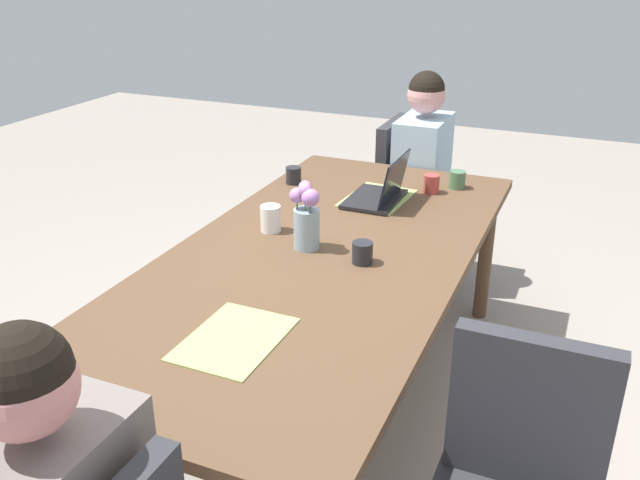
# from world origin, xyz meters

# --- Properties ---
(ground_plane) EXTENTS (10.00, 10.00, 0.00)m
(ground_plane) POSITION_xyz_m (0.00, 0.00, 0.00)
(ground_plane) COLOR gray
(dining_table) EXTENTS (2.30, 1.07, 0.74)m
(dining_table) POSITION_xyz_m (0.00, 0.00, 0.67)
(dining_table) COLOR brown
(dining_table) RESTS_ON ground_plane
(chair_head_left_left_near) EXTENTS (0.44, 0.44, 0.90)m
(chair_head_left_left_near) POSITION_xyz_m (-1.42, -0.05, 0.50)
(chair_head_left_left_near) COLOR #2D2D33
(chair_head_left_left_near) RESTS_ON ground_plane
(person_head_left_left_near) EXTENTS (0.40, 0.36, 1.19)m
(person_head_left_left_near) POSITION_xyz_m (-1.36, 0.02, 0.53)
(person_head_left_left_near) COLOR #2D2D33
(person_head_left_left_near) RESTS_ON ground_plane
(flower_vase) EXTENTS (0.10, 0.12, 0.26)m
(flower_vase) POSITION_xyz_m (-0.02, -0.06, 0.87)
(flower_vase) COLOR #8EA8B7
(flower_vase) RESTS_ON dining_table
(placemat_head_left_left_near) EXTENTS (0.38, 0.28, 0.00)m
(placemat_head_left_left_near) POSITION_xyz_m (-0.64, 0.01, 0.74)
(placemat_head_left_left_near) COLOR #9EBC66
(placemat_head_left_left_near) RESTS_ON dining_table
(placemat_head_right_left_mid) EXTENTS (0.36, 0.26, 0.00)m
(placemat_head_right_left_mid) POSITION_xyz_m (0.66, 0.01, 0.74)
(placemat_head_right_left_mid) COLOR #9EBC66
(placemat_head_right_left_mid) RESTS_ON dining_table
(laptop_head_left_left_near) EXTENTS (0.32, 0.22, 0.21)m
(laptop_head_left_left_near) POSITION_xyz_m (-0.60, 0.04, 0.78)
(laptop_head_left_left_near) COLOR black
(laptop_head_left_left_near) RESTS_ON dining_table
(coffee_mug_near_left) EXTENTS (0.08, 0.08, 0.08)m
(coffee_mug_near_left) POSITION_xyz_m (-0.92, 0.31, 0.78)
(coffee_mug_near_left) COLOR #47704C
(coffee_mug_near_left) RESTS_ON dining_table
(coffee_mug_near_right) EXTENTS (0.08, 0.08, 0.11)m
(coffee_mug_near_right) POSITION_xyz_m (-0.11, -0.26, 0.79)
(coffee_mug_near_right) COLOR white
(coffee_mug_near_right) RESTS_ON dining_table
(coffee_mug_centre_left) EXTENTS (0.07, 0.07, 0.08)m
(coffee_mug_centre_left) POSITION_xyz_m (-0.68, -0.43, 0.78)
(coffee_mug_centre_left) COLOR #232328
(coffee_mug_centre_left) RESTS_ON dining_table
(coffee_mug_centre_right) EXTENTS (0.07, 0.07, 0.09)m
(coffee_mug_centre_right) POSITION_xyz_m (-0.81, 0.21, 0.78)
(coffee_mug_centre_right) COLOR #AD3D38
(coffee_mug_centre_right) RESTS_ON dining_table
(coffee_mug_far_left) EXTENTS (0.08, 0.08, 0.08)m
(coffee_mug_far_left) POSITION_xyz_m (0.02, 0.18, 0.78)
(coffee_mug_far_left) COLOR #232328
(coffee_mug_far_left) RESTS_ON dining_table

